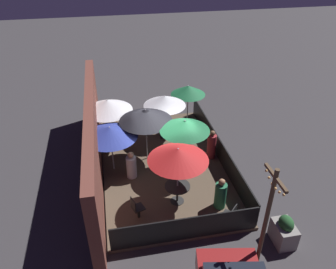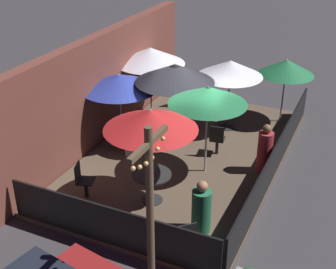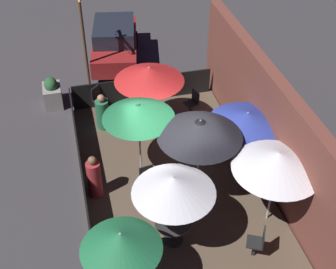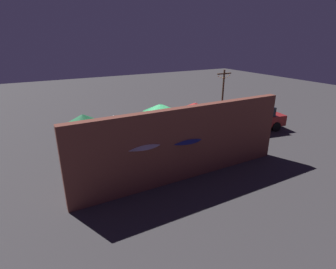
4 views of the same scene
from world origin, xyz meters
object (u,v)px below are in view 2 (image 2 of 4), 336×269
(patio_chair_2, at_px, (185,238))
(patron_0, at_px, (132,137))
(patron_2, at_px, (201,209))
(patio_umbrella_1, at_px, (230,68))
(patio_umbrella_3, at_px, (208,95))
(dining_table_1, at_px, (228,111))
(patio_umbrella_0, at_px, (151,120))
(patio_chair_3, at_px, (83,179))
(light_post, at_px, (150,230))
(patron_1, at_px, (265,151))
(patio_umbrella_6, at_px, (150,56))
(patio_chair_0, at_px, (217,139))
(patio_chair_1, at_px, (184,93))
(patio_umbrella_2, at_px, (119,82))
(dining_table_0, at_px, (152,179))
(patio_umbrella_5, at_px, (175,73))
(patio_umbrella_4, at_px, (286,67))

(patio_chair_2, distance_m, patron_0, 4.46)
(patron_2, bearing_deg, patio_umbrella_1, -105.97)
(patio_umbrella_3, relative_size, patron_0, 1.98)
(patio_chair_2, relative_size, patron_0, 0.76)
(dining_table_1, bearing_deg, patio_umbrella_3, -173.97)
(patio_umbrella_0, xyz_separation_m, patio_chair_3, (-0.55, 1.58, -1.67))
(patio_chair_3, distance_m, light_post, 4.55)
(patio_umbrella_3, relative_size, dining_table_1, 2.60)
(patron_1, bearing_deg, patio_umbrella_6, -8.92)
(patio_umbrella_1, bearing_deg, patio_umbrella_0, 175.08)
(patio_chair_0, bearing_deg, patron_1, -111.53)
(patio_chair_1, relative_size, patron_1, 0.67)
(patron_1, bearing_deg, patio_chair_2, 96.99)
(patio_umbrella_2, height_order, dining_table_0, patio_umbrella_2)
(patio_chair_2, distance_m, patron_2, 0.96)
(patron_1, xyz_separation_m, patron_2, (-3.01, 0.62, -0.06))
(patio_umbrella_5, bearing_deg, patio_chair_3, 166.00)
(patio_umbrella_1, distance_m, patio_chair_0, 2.31)
(patio_umbrella_0, xyz_separation_m, patio_chair_0, (2.77, -0.66, -1.66))
(light_post, bearing_deg, patio_umbrella_3, 10.81)
(patio_umbrella_1, height_order, patio_chair_2, patio_umbrella_1)
(patio_umbrella_4, bearing_deg, patron_2, 176.84)
(patron_0, xyz_separation_m, patron_1, (0.67, -3.60, 0.08))
(patio_umbrella_1, bearing_deg, patron_0, 145.30)
(patio_umbrella_2, height_order, patio_umbrella_3, patio_umbrella_3)
(patio_umbrella_4, distance_m, patio_chair_2, 7.38)
(patio_umbrella_3, xyz_separation_m, patio_chair_2, (-3.33, -0.81, -1.67))
(patio_umbrella_6, relative_size, patio_chair_0, 2.49)
(patio_umbrella_1, xyz_separation_m, patio_chair_0, (-1.76, -0.27, -1.46))
(patio_umbrella_3, distance_m, patron_1, 2.20)
(patio_umbrella_0, height_order, patio_umbrella_6, patio_umbrella_0)
(patron_2, bearing_deg, patio_umbrella_3, -99.39)
(patio_umbrella_0, distance_m, patron_2, 2.25)
(patio_chair_0, bearing_deg, patron_0, 105.57)
(patio_umbrella_3, bearing_deg, dining_table_0, 159.38)
(patio_umbrella_4, xyz_separation_m, patio_chair_2, (-7.25, 0.33, -1.34))
(patio_umbrella_2, distance_m, patio_umbrella_4, 5.21)
(light_post, bearing_deg, dining_table_0, 26.50)
(patio_chair_0, distance_m, patron_1, 1.47)
(patio_umbrella_0, relative_size, patio_umbrella_3, 1.00)
(patio_umbrella_4, relative_size, patio_chair_3, 2.27)
(patio_chair_1, bearing_deg, light_post, -43.85)
(patio_umbrella_6, distance_m, patron_2, 6.37)
(light_post, bearing_deg, patio_umbrella_4, -1.02)
(patio_umbrella_0, bearing_deg, patio_umbrella_6, 26.64)
(patio_umbrella_0, bearing_deg, patio_umbrella_3, -20.62)
(patio_umbrella_6, bearing_deg, patio_umbrella_1, -87.48)
(patio_umbrella_1, relative_size, patio_umbrella_3, 0.92)
(patio_umbrella_5, bearing_deg, patio_umbrella_6, 45.22)
(patio_umbrella_3, height_order, patio_umbrella_5, patio_umbrella_5)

